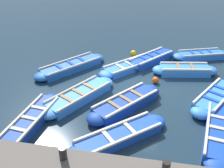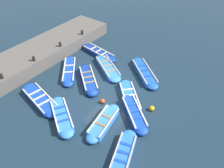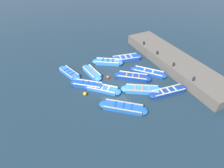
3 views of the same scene
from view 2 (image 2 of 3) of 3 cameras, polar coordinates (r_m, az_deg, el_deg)
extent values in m
plane|color=#1C303F|center=(14.67, -1.73, -2.16)|extent=(120.00, 120.00, 0.00)
cube|color=#3884E0|center=(13.25, -12.95, -8.18)|extent=(2.64, 2.08, 0.38)
ellipsoid|color=#3884E0|center=(14.15, -14.02, -4.54)|extent=(1.13, 1.12, 0.38)
ellipsoid|color=#3884E0|center=(12.41, -11.72, -12.33)|extent=(1.13, 1.12, 0.38)
cube|color=silver|center=(13.08, -14.80, -7.95)|extent=(2.18, 1.37, 0.07)
cube|color=silver|center=(13.10, -11.40, -7.09)|extent=(2.18, 1.37, 0.07)
cube|color=#1947B7|center=(13.48, -13.56, -5.96)|extent=(0.52, 0.73, 0.04)
cube|color=#1947B7|center=(13.09, -13.09, -7.57)|extent=(0.52, 0.73, 0.04)
cube|color=#1947B7|center=(12.73, -12.58, -9.27)|extent=(0.52, 0.73, 0.04)
cube|color=#1947B7|center=(14.65, -18.26, -3.83)|extent=(3.05, 1.54, 0.35)
ellipsoid|color=#1947B7|center=(15.72, -20.71, -1.03)|extent=(1.10, 1.08, 0.35)
ellipsoid|color=#1947B7|center=(13.64, -15.42, -7.05)|extent=(1.10, 1.08, 0.35)
cube|color=beige|center=(14.41, -20.01, -4.05)|extent=(2.82, 0.63, 0.07)
cube|color=beige|center=(14.62, -16.87, -2.43)|extent=(2.82, 0.63, 0.07)
cube|color=beige|center=(14.97, -19.50, -2.05)|extent=(0.31, 0.89, 0.04)
cube|color=beige|center=(14.52, -18.42, -3.28)|extent=(0.31, 0.89, 0.04)
cube|color=beige|center=(14.08, -17.26, -4.59)|extent=(0.31, 0.89, 0.04)
cube|color=blue|center=(11.46, 2.96, -17.88)|extent=(1.55, 2.49, 0.31)
ellipsoid|color=blue|center=(12.11, 4.51, -13.37)|extent=(0.98, 1.00, 0.31)
cube|color=#B2AD9E|center=(11.35, 1.08, -16.89)|extent=(0.82, 2.20, 0.07)
cube|color=#B2AD9E|center=(11.26, 4.94, -17.83)|extent=(0.82, 2.20, 0.07)
cube|color=#1947B7|center=(11.58, 3.69, -15.42)|extent=(0.74, 0.37, 0.04)
cube|color=#1947B7|center=(11.32, 3.00, -17.41)|extent=(0.74, 0.37, 0.04)
cube|color=#1947B7|center=(11.06, 2.25, -19.49)|extent=(0.74, 0.37, 0.04)
cube|color=navy|center=(15.49, -6.19, 1.22)|extent=(2.73, 2.40, 0.39)
ellipsoid|color=navy|center=(16.60, -7.05, 4.14)|extent=(1.13, 1.12, 0.39)
ellipsoid|color=navy|center=(14.44, -5.20, -2.14)|extent=(1.13, 1.12, 0.39)
cube|color=beige|center=(15.32, -7.68, 1.65)|extent=(2.20, 1.75, 0.07)
cube|color=beige|center=(15.39, -4.83, 2.13)|extent=(2.20, 1.75, 0.07)
cube|color=olive|center=(15.83, -6.63, 3.13)|extent=(0.58, 0.68, 0.04)
cube|color=olive|center=(15.36, -6.25, 1.85)|extent=(0.58, 0.68, 0.04)
cube|color=olive|center=(14.90, -5.84, 0.48)|extent=(0.58, 0.68, 0.04)
cube|color=#1E59AD|center=(16.25, 8.46, 2.99)|extent=(2.96, 2.64, 0.34)
ellipsoid|color=#1E59AD|center=(17.40, 6.67, 5.97)|extent=(1.18, 1.18, 0.34)
ellipsoid|color=#1E59AD|center=(15.16, 10.50, -0.44)|extent=(1.18, 1.18, 0.34)
cube|color=#B2AD9E|center=(15.99, 7.16, 3.37)|extent=(2.40, 1.97, 0.07)
cube|color=#B2AD9E|center=(16.27, 9.87, 3.76)|extent=(2.40, 1.97, 0.07)
cube|color=#1947B7|center=(16.62, 7.72, 4.84)|extent=(0.61, 0.70, 0.04)
cube|color=#1947B7|center=(16.13, 8.52, 3.53)|extent=(0.61, 0.70, 0.04)
cube|color=#1947B7|center=(15.66, 9.36, 2.13)|extent=(0.61, 0.70, 0.04)
cube|color=#3884E0|center=(16.56, -1.15, 4.29)|extent=(2.95, 2.28, 0.35)
ellipsoid|color=#3884E0|center=(17.68, -2.86, 6.83)|extent=(1.18, 1.17, 0.35)
ellipsoid|color=#3884E0|center=(15.49, 0.79, 1.38)|extent=(1.18, 1.17, 0.35)
cube|color=#B2AD9E|center=(16.32, -2.53, 4.55)|extent=(2.47, 1.53, 0.07)
cube|color=#B2AD9E|center=(16.56, 0.20, 5.19)|extent=(2.47, 1.53, 0.07)
cube|color=#9E7A51|center=(16.92, -1.92, 5.94)|extent=(0.54, 0.76, 0.04)
cube|color=#9E7A51|center=(16.45, -1.16, 4.83)|extent=(0.54, 0.76, 0.04)
cube|color=#9E7A51|center=(15.98, -0.36, 3.65)|extent=(0.54, 0.76, 0.04)
cube|color=#1947B7|center=(16.60, -11.08, 3.47)|extent=(2.56, 2.75, 0.31)
ellipsoid|color=#1947B7|center=(17.81, -10.76, 6.31)|extent=(1.06, 1.06, 0.31)
ellipsoid|color=#1947B7|center=(15.44, -11.44, 0.20)|extent=(1.06, 1.06, 0.31)
cube|color=silver|center=(16.54, -12.41, 3.92)|extent=(1.98, 2.23, 0.07)
cube|color=silver|center=(16.45, -9.90, 4.08)|extent=(1.98, 2.23, 0.07)
cube|color=beige|center=(16.84, -11.05, 4.80)|extent=(0.62, 0.57, 0.04)
cube|color=beige|center=(16.16, -11.25, 3.08)|extent=(0.62, 0.57, 0.04)
cube|color=#1947B7|center=(13.14, 5.82, -7.62)|extent=(2.48, 2.20, 0.37)
ellipsoid|color=#1947B7|center=(13.97, 4.12, -3.87)|extent=(1.01, 1.01, 0.37)
ellipsoid|color=#1947B7|center=(12.38, 7.76, -11.84)|extent=(1.01, 1.01, 0.37)
cube|color=silver|center=(12.89, 4.42, -7.27)|extent=(2.00, 1.64, 0.07)
cube|color=silver|center=(13.08, 7.31, -6.68)|extent=(2.00, 1.64, 0.07)
cube|color=#1947B7|center=(13.34, 5.12, -5.37)|extent=(0.53, 0.62, 0.04)
cube|color=#1947B7|center=(12.99, 5.87, -7.02)|extent=(0.53, 0.62, 0.04)
cube|color=#1947B7|center=(12.66, 6.68, -8.76)|extent=(0.53, 0.62, 0.04)
cube|color=navy|center=(18.36, -3.57, 8.15)|extent=(3.06, 1.13, 0.34)
ellipsoid|color=navy|center=(19.34, -6.66, 9.74)|extent=(0.81, 0.79, 0.34)
ellipsoid|color=navy|center=(17.45, -0.18, 6.37)|extent=(0.81, 0.79, 0.34)
cube|color=beige|center=(18.06, -4.40, 8.28)|extent=(2.92, 0.44, 0.07)
cube|color=beige|center=(18.45, -2.81, 9.10)|extent=(2.92, 0.44, 0.07)
cube|color=beige|center=(18.67, -4.95, 9.35)|extent=(0.22, 0.69, 0.04)
cube|color=beige|center=(18.26, -3.60, 8.66)|extent=(0.22, 0.69, 0.04)
cube|color=beige|center=(17.86, -2.19, 7.93)|extent=(0.22, 0.69, 0.04)
cube|color=#3884E0|center=(12.61, -2.21, -10.06)|extent=(1.18, 2.42, 0.38)
ellipsoid|color=#3884E0|center=(13.28, 0.27, -6.66)|extent=(0.87, 0.89, 0.38)
ellipsoid|color=#3884E0|center=(12.01, -5.02, -13.80)|extent=(0.87, 0.89, 0.38)
cube|color=beige|center=(12.57, -3.72, -8.79)|extent=(0.44, 2.26, 0.07)
cube|color=beige|center=(12.32, -0.71, -10.02)|extent=(0.44, 2.26, 0.07)
cube|color=olive|center=(12.63, -1.49, -8.45)|extent=(0.74, 0.25, 0.04)
cube|color=olive|center=(12.27, -3.00, -10.48)|extent=(0.74, 0.25, 0.04)
cube|color=blue|center=(14.15, 4.64, -3.43)|extent=(2.52, 2.46, 0.30)
ellipsoid|color=blue|center=(15.10, 3.51, -0.01)|extent=(1.16, 1.15, 0.30)
ellipsoid|color=blue|center=(13.26, 5.93, -7.31)|extent=(1.16, 1.15, 0.30)
cube|color=beige|center=(13.95, 3.09, -3.07)|extent=(1.93, 1.85, 0.07)
cube|color=beige|center=(14.11, 6.24, -2.70)|extent=(1.93, 1.85, 0.07)
cube|color=beige|center=(14.44, 4.17, -1.43)|extent=(0.63, 0.65, 0.04)
cube|color=beige|center=(14.03, 4.67, -2.93)|extent=(0.63, 0.65, 0.04)
cube|color=beige|center=(13.64, 5.21, -4.52)|extent=(0.63, 0.65, 0.04)
cube|color=#605951|center=(18.58, -18.65, 7.60)|extent=(3.26, 13.55, 1.00)
cylinder|color=black|center=(15.81, -26.92, 1.84)|extent=(0.20, 0.20, 0.35)
cylinder|color=black|center=(16.73, -19.78, 6.26)|extent=(0.20, 0.20, 0.35)
cylinder|color=black|center=(17.96, -13.41, 10.06)|extent=(0.20, 0.20, 0.35)
cylinder|color=black|center=(19.45, -7.82, 13.23)|extent=(0.20, 0.20, 0.35)
sphere|color=#EAB214|center=(13.59, 10.36, -6.28)|extent=(0.33, 0.33, 0.33)
sphere|color=#E05119|center=(13.84, -2.47, -4.51)|extent=(0.30, 0.30, 0.30)
camera|label=1|loc=(18.91, -30.91, 23.29)|focal=42.00mm
camera|label=3|loc=(19.87, 42.74, 33.45)|focal=28.00mm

